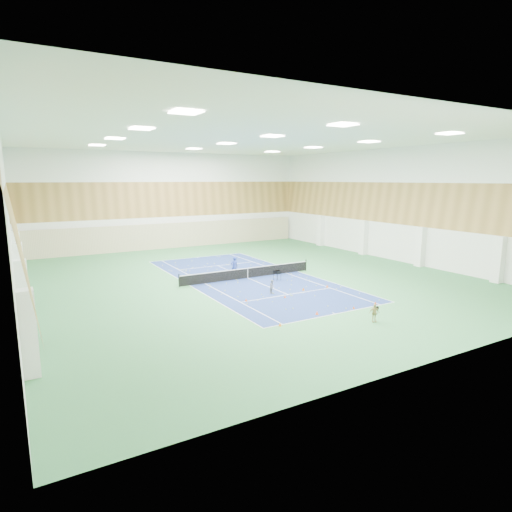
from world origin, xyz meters
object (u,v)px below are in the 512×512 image
at_px(tennis_net, 248,272).
at_px(coach, 234,267).
at_px(child_apron, 374,313).
at_px(child_court, 272,287).
at_px(ball_cart, 277,275).

xyz_separation_m(tennis_net, coach, (-0.85, 0.94, 0.40)).
relative_size(coach, child_apron, 1.63).
distance_m(coach, child_court, 6.42).
xyz_separation_m(tennis_net, child_apron, (1.06, -14.28, 0.03)).
height_order(child_court, ball_cart, child_court).
relative_size(tennis_net, child_court, 11.84).
bearing_deg(coach, tennis_net, 137.58).
bearing_deg(tennis_net, child_court, -98.73).
bearing_deg(child_apron, ball_cart, 104.56).
height_order(tennis_net, child_apron, child_apron).
height_order(child_apron, ball_cart, child_apron).
distance_m(tennis_net, coach, 1.33).
relative_size(coach, child_court, 1.76).
bearing_deg(ball_cart, child_court, -135.49).
relative_size(tennis_net, coach, 6.72).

